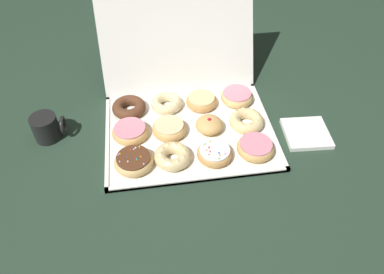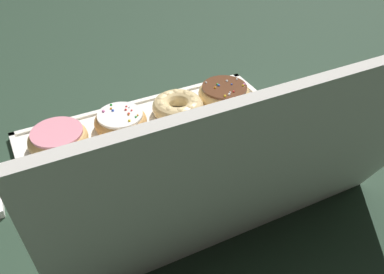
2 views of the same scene
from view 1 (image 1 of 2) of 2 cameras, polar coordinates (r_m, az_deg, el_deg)
name	(u,v)px [view 1 (image 1 of 2)]	position (r m, az deg, el deg)	size (l,w,h in m)	color
ground_plane	(189,133)	(1.27, -0.38, 0.63)	(3.00, 3.00, 0.00)	#233828
donut_box	(189,132)	(1.26, -0.38, 0.80)	(0.56, 0.43, 0.01)	white
box_lid_open	(177,32)	(1.39, -2.30, 15.62)	(0.56, 0.45, 0.01)	white
sprinkle_donut_0	(134,161)	(1.16, -8.80, -3.60)	(0.12, 0.12, 0.04)	#E5B770
cruller_donut_1	(172,156)	(1.16, -2.97, -2.90)	(0.11, 0.11, 0.04)	#EACC8C
sprinkle_donut_2	(215,153)	(1.17, 3.44, -2.46)	(0.11, 0.11, 0.04)	tan
pink_frosted_donut_3	(256,147)	(1.20, 9.59, -1.57)	(0.12, 0.12, 0.04)	tan
pink_frosted_donut_4	(130,131)	(1.25, -9.34, 0.84)	(0.12, 0.12, 0.04)	tan
glazed_ring_donut_5	(169,128)	(1.24, -3.47, 1.42)	(0.11, 0.11, 0.04)	tan
jelly_filled_donut_6	(209,125)	(1.25, 2.62, 1.87)	(0.09, 0.09, 0.05)	tan
cruller_donut_7	(246,120)	(1.29, 8.18, 2.60)	(0.12, 0.12, 0.04)	#EACC8C
chocolate_cake_ring_donut_8	(129,107)	(1.34, -9.52, 4.45)	(0.12, 0.12, 0.04)	#59331E
cruller_donut_9	(166,103)	(1.34, -3.90, 5.16)	(0.11, 0.11, 0.04)	beige
glazed_ring_donut_10	(201,101)	(1.35, 1.43, 5.49)	(0.11, 0.11, 0.04)	tan
pink_frosted_donut_11	(237,96)	(1.38, 6.80, 6.13)	(0.12, 0.12, 0.04)	#E5B770
coffee_mug	(47,127)	(1.31, -21.16, 1.40)	(0.11, 0.09, 0.09)	black
napkin_stack	(306,133)	(1.31, 16.92, 0.54)	(0.14, 0.14, 0.02)	white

